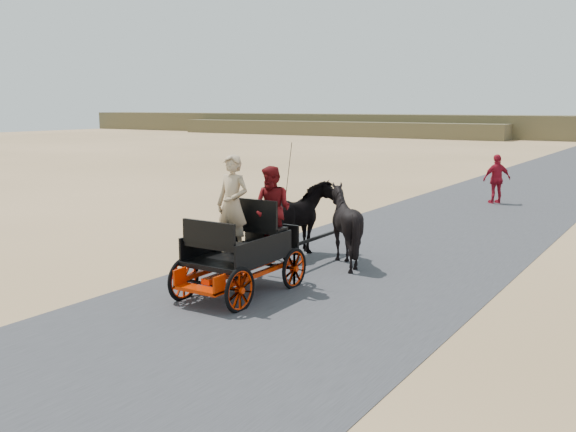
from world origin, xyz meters
The scene contains 9 objects.
ground centered at (0.00, 0.00, 0.00)m, with size 140.00×140.00×0.00m, color tan.
road centered at (0.00, 0.00, 0.01)m, with size 6.00×140.00×0.01m, color #38383A.
ridge_near centered at (-30.00, 58.00, 0.80)m, with size 40.00×4.00×1.60m, color brown.
carriage centered at (-0.98, 1.95, 0.36)m, with size 1.30×2.40×0.72m, color black, non-canonical shape.
horse_left centered at (-1.53, 4.95, 0.85)m, with size 0.91×2.01×1.70m, color black.
horse_right centered at (-0.43, 4.95, 0.85)m, with size 1.37×1.54×1.70m, color black.
driver_man centered at (-1.18, 2.00, 1.62)m, with size 0.66×0.43×1.80m, color tan.
passenger_woman centered at (-0.68, 2.55, 1.51)m, with size 0.77×0.60×1.58m, color #660C0F.
pedestrian centered at (0.00, 15.52, 0.86)m, with size 1.01×0.42×1.73m, color maroon.
Camera 1 is at (5.85, -7.11, 3.38)m, focal length 40.00 mm.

